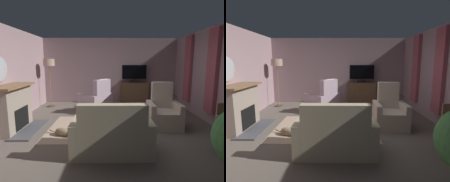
% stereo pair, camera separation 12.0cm
% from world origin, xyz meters
% --- Properties ---
extents(ground_plane, '(6.10, 6.97, 0.04)m').
position_xyz_m(ground_plane, '(0.00, 0.00, -0.02)').
color(ground_plane, '#665B51').
extents(wall_back, '(6.10, 0.10, 2.67)m').
position_xyz_m(wall_back, '(0.00, 3.23, 1.34)').
color(wall_back, gray).
rests_on(wall_back, ground_plane).
extents(wall_right_with_window, '(0.10, 6.97, 2.67)m').
position_xyz_m(wall_right_with_window, '(2.80, 0.00, 1.34)').
color(wall_right_with_window, '#A6858B').
rests_on(wall_right_with_window, ground_plane).
extents(curtain_panel_near, '(0.10, 0.44, 2.24)m').
position_xyz_m(curtain_panel_near, '(2.69, 0.34, 1.47)').
color(curtain_panel_near, '#A34C56').
extents(curtain_panel_far, '(0.10, 0.44, 2.24)m').
position_xyz_m(curtain_panel_far, '(2.69, 1.84, 1.47)').
color(curtain_panel_far, '#A34C56').
extents(rug_central, '(2.58, 1.95, 0.01)m').
position_xyz_m(rug_central, '(-0.32, 0.09, 0.01)').
color(rug_central, tan).
rests_on(rug_central, ground_plane).
extents(fireplace, '(0.95, 1.42, 1.15)m').
position_xyz_m(fireplace, '(-2.47, -0.01, 0.55)').
color(fireplace, '#4C4C51').
rests_on(fireplace, ground_plane).
extents(tv_cabinet, '(1.10, 0.52, 0.89)m').
position_xyz_m(tv_cabinet, '(0.96, 2.88, 0.42)').
color(tv_cabinet, '#4A3523').
rests_on(tv_cabinet, ground_plane).
extents(television, '(0.98, 0.20, 0.70)m').
position_xyz_m(television, '(0.96, 2.83, 1.26)').
color(television, black).
rests_on(television, tv_cabinet).
extents(coffee_table, '(1.14, 0.56, 0.42)m').
position_xyz_m(coffee_table, '(0.06, -0.04, 0.38)').
color(coffee_table, '#422B19').
rests_on(coffee_table, ground_plane).
extents(tv_remote, '(0.17, 0.13, 0.02)m').
position_xyz_m(tv_remote, '(-0.16, -0.08, 0.43)').
color(tv_remote, black).
rests_on(tv_remote, coffee_table).
extents(sofa_floral, '(1.49, 0.93, 1.01)m').
position_xyz_m(sofa_floral, '(0.00, -1.19, 0.33)').
color(sofa_floral, tan).
rests_on(sofa_floral, ground_plane).
extents(armchair_angled_to_table, '(0.85, 0.87, 1.17)m').
position_xyz_m(armchair_angled_to_table, '(1.39, 0.20, 0.36)').
color(armchair_angled_to_table, '#C6B29E').
rests_on(armchair_angled_to_table, ground_plane).
extents(armchair_facing_sofa, '(1.26, 1.27, 1.15)m').
position_xyz_m(armchair_facing_sofa, '(-0.50, 1.77, 0.35)').
color(armchair_facing_sofa, '#AD93A3').
rests_on(armchair_facing_sofa, ground_plane).
extents(potted_plant_leafy_by_curtain, '(0.74, 0.75, 0.77)m').
position_xyz_m(potted_plant_leafy_by_curtain, '(1.75, 1.16, 0.22)').
color(potted_plant_leafy_by_curtain, slate).
rests_on(potted_plant_leafy_by_curtain, ground_plane).
extents(cat, '(0.69, 0.35, 0.22)m').
position_xyz_m(cat, '(-1.10, -0.43, 0.10)').
color(cat, '#937A5B').
rests_on(cat, ground_plane).
extents(floor_lamp, '(0.41, 0.41, 1.82)m').
position_xyz_m(floor_lamp, '(-2.30, 2.43, 1.55)').
color(floor_lamp, '#4C4233').
rests_on(floor_lamp, ground_plane).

